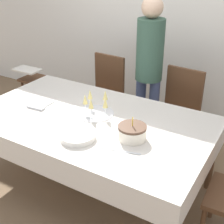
# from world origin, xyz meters

# --- Properties ---
(ground_plane) EXTENTS (12.00, 12.00, 0.00)m
(ground_plane) POSITION_xyz_m (0.00, 0.00, 0.00)
(ground_plane) COLOR brown
(wall_back) EXTENTS (8.00, 0.05, 2.70)m
(wall_back) POSITION_xyz_m (0.00, 1.65, 1.35)
(wall_back) COLOR silver
(wall_back) RESTS_ON ground_plane
(dining_table) EXTENTS (2.03, 1.21, 0.73)m
(dining_table) POSITION_xyz_m (0.00, 0.00, 0.63)
(dining_table) COLOR silver
(dining_table) RESTS_ON ground_plane
(dining_chair_far_left) EXTENTS (0.45, 0.45, 0.94)m
(dining_chair_far_left) POSITION_xyz_m (-0.44, 0.92, 0.51)
(dining_chair_far_left) COLOR #51331E
(dining_chair_far_left) RESTS_ON ground_plane
(dining_chair_far_right) EXTENTS (0.45, 0.45, 0.94)m
(dining_chair_far_right) POSITION_xyz_m (0.46, 0.92, 0.51)
(dining_chair_far_right) COLOR #51331E
(dining_chair_far_right) RESTS_ON ground_plane
(birthday_cake) EXTENTS (0.21, 0.21, 0.18)m
(birthday_cake) POSITION_xyz_m (0.46, -0.12, 0.78)
(birthday_cake) COLOR silver
(birthday_cake) RESTS_ON dining_table
(champagne_tray) EXTENTS (0.33, 0.33, 0.18)m
(champagne_tray) POSITION_xyz_m (-0.01, 0.09, 0.80)
(champagne_tray) COLOR silver
(champagne_tray) RESTS_ON dining_table
(plate_stack_main) EXTENTS (0.27, 0.27, 0.04)m
(plate_stack_main) POSITION_xyz_m (0.11, -0.32, 0.75)
(plate_stack_main) COLOR silver
(plate_stack_main) RESTS_ON dining_table
(cake_knife) EXTENTS (0.30, 0.09, 0.00)m
(cake_knife) POSITION_xyz_m (0.46, -0.30, 0.73)
(cake_knife) COLOR silver
(cake_knife) RESTS_ON dining_table
(fork_pile) EXTENTS (0.17, 0.07, 0.02)m
(fork_pile) POSITION_xyz_m (-0.52, -0.10, 0.74)
(fork_pile) COLOR silver
(fork_pile) RESTS_ON dining_table
(napkin_pile) EXTENTS (0.15, 0.15, 0.01)m
(napkin_pile) POSITION_xyz_m (-0.54, 0.01, 0.73)
(napkin_pile) COLOR white
(napkin_pile) RESTS_ON dining_table
(person_standing) EXTENTS (0.28, 0.28, 1.62)m
(person_standing) POSITION_xyz_m (0.10, 0.94, 0.98)
(person_standing) COLOR #3F4C72
(person_standing) RESTS_ON ground_plane
(high_chair) EXTENTS (0.33, 0.35, 0.71)m
(high_chair) POSITION_xyz_m (-1.40, 0.75, 0.48)
(high_chair) COLOR #51331E
(high_chair) RESTS_ON ground_plane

